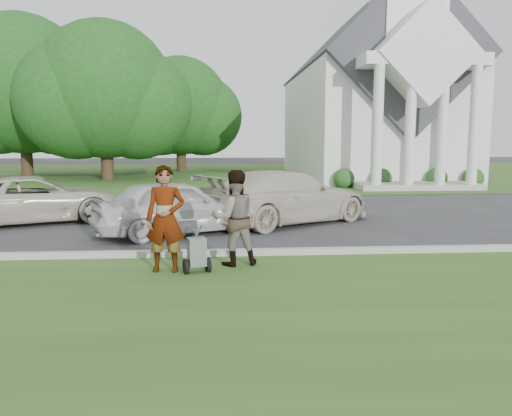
{
  "coord_description": "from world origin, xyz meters",
  "views": [
    {
      "loc": [
        -0.99,
        -9.91,
        2.48
      ],
      "look_at": [
        -0.27,
        0.0,
        1.12
      ],
      "focal_mm": 35.0,
      "sensor_mm": 36.0,
      "label": 1
    }
  ],
  "objects": [
    {
      "name": "tree_far",
      "position": [
        -14.01,
        24.99,
        5.69
      ],
      "size": [
        11.64,
        9.2,
        10.73
      ],
      "color": "#332316",
      "rests_on": "ground"
    },
    {
      "name": "curb",
      "position": [
        0.0,
        0.55,
        0.07
      ],
      "size": [
        80.0,
        0.18,
        0.15
      ],
      "primitive_type": "cube",
      "color": "#9E9E93",
      "rests_on": "ground"
    },
    {
      "name": "striping_cart",
      "position": [
        -1.43,
        -0.77,
        0.39
      ],
      "size": [
        0.67,
        1.04,
        0.9
      ],
      "rotation": [
        0.0,
        0.0,
        0.3
      ],
      "color": "black",
      "rests_on": "ground"
    },
    {
      "name": "car_a",
      "position": [
        -6.49,
        5.38,
        0.7
      ],
      "size": [
        5.57,
        4.18,
        1.41
      ],
      "primitive_type": "imported",
      "rotation": [
        0.0,
        0.0,
        1.99
      ],
      "color": "beige",
      "rests_on": "ground"
    },
    {
      "name": "parking_meter_near",
      "position": [
        -0.75,
        0.31,
        0.95
      ],
      "size": [
        0.11,
        0.1,
        1.51
      ],
      "color": "gray",
      "rests_on": "ground"
    },
    {
      "name": "church",
      "position": [
        9.0,
        23.11,
        5.94
      ],
      "size": [
        9.19,
        19.0,
        24.1
      ],
      "color": "white",
      "rests_on": "ground"
    },
    {
      "name": "person_right",
      "position": [
        -0.71,
        -0.23,
        0.94
      ],
      "size": [
        1.04,
        0.88,
        1.88
      ],
      "primitive_type": "imported",
      "rotation": [
        0.0,
        0.0,
        3.35
      ],
      "color": "#999999",
      "rests_on": "ground"
    },
    {
      "name": "person_left",
      "position": [
        -2.01,
        -0.63,
        1.0
      ],
      "size": [
        0.76,
        0.53,
        2.0
      ],
      "primitive_type": "imported",
      "rotation": [
        0.0,
        0.0,
        -0.07
      ],
      "color": "#999999",
      "rests_on": "ground"
    },
    {
      "name": "grass_strip",
      "position": [
        0.0,
        -3.0,
        0.01
      ],
      "size": [
        80.0,
        7.0,
        0.01
      ],
      "primitive_type": "cube",
      "color": "#31541C",
      "rests_on": "ground"
    },
    {
      "name": "tree_left",
      "position": [
        -8.01,
        21.99,
        5.11
      ],
      "size": [
        10.63,
        8.4,
        9.71
      ],
      "color": "#332316",
      "rests_on": "ground"
    },
    {
      "name": "ground",
      "position": [
        0.0,
        0.0,
        0.0
      ],
      "size": [
        120.0,
        120.0,
        0.0
      ],
      "primitive_type": "plane",
      "color": "#333335",
      "rests_on": "ground"
    },
    {
      "name": "car_c",
      "position": [
        1.0,
        4.73,
        0.79
      ],
      "size": [
        5.8,
        4.78,
        1.58
      ],
      "primitive_type": "imported",
      "rotation": [
        0.0,
        0.0,
        2.13
      ],
      "color": "beige",
      "rests_on": "ground"
    },
    {
      "name": "tree_back",
      "position": [
        -4.01,
        29.99,
        4.73
      ],
      "size": [
        9.61,
        7.6,
        8.89
      ],
      "color": "#332316",
      "rests_on": "ground"
    },
    {
      "name": "car_b",
      "position": [
        -2.12,
        3.17,
        0.74
      ],
      "size": [
        4.65,
        3.3,
        1.47
      ],
      "primitive_type": "imported",
      "rotation": [
        0.0,
        0.0,
        1.98
      ],
      "color": "silver",
      "rests_on": "ground"
    },
    {
      "name": "church_lawn",
      "position": [
        0.0,
        27.0,
        0.01
      ],
      "size": [
        80.0,
        30.0,
        0.01
      ],
      "primitive_type": "cube",
      "color": "#31541C",
      "rests_on": "ground"
    }
  ]
}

